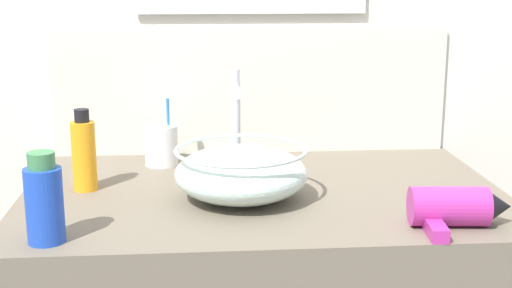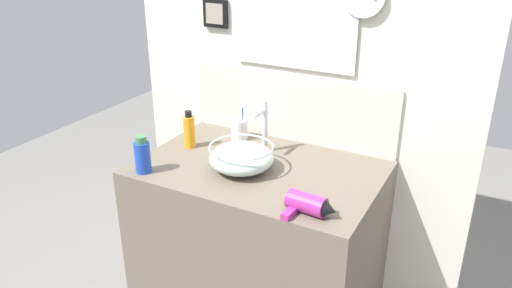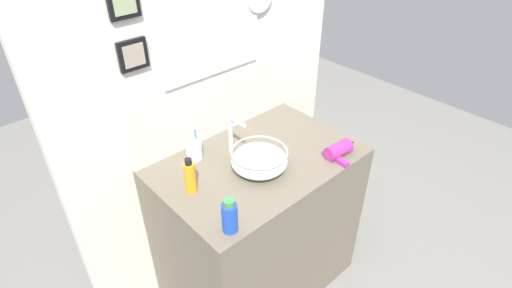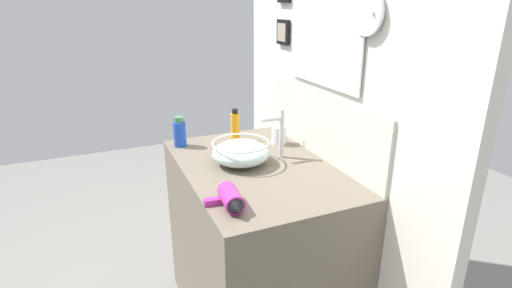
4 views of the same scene
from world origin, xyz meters
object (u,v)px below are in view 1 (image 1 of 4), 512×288
Objects in this scene: toothbrush_cup at (162,145)px; hair_drier at (457,208)px; glass_bowl_sink at (241,173)px; shampoo_bottle at (84,154)px; soap_dispenser at (44,201)px; faucet at (236,114)px.

hair_drier is at bearing -40.39° from toothbrush_cup.
glass_bowl_sink is 0.42m from hair_drier.
glass_bowl_sink is 1.55× the size of shampoo_bottle.
toothbrush_cup is at bearing 70.45° from soap_dispenser.
hair_drier is (0.38, -0.38, -0.10)m from faucet.
hair_drier is 0.72m from toothbrush_cup.
shampoo_bottle is (-0.15, -0.19, 0.03)m from toothbrush_cup.
glass_bowl_sink is 1.43× the size of hair_drier.
soap_dispenser is (-0.02, -0.30, -0.01)m from shampoo_bottle.
toothbrush_cup is (-0.17, 0.09, -0.09)m from faucet.
soap_dispenser is at bearing -94.11° from shampoo_bottle.
hair_drier is (0.38, -0.19, -0.02)m from glass_bowl_sink.
soap_dispenser is at bearing -149.35° from glass_bowl_sink.
toothbrush_cup is at bearing 153.13° from faucet.
glass_bowl_sink is at bearing 30.65° from soap_dispenser.
glass_bowl_sink is 1.69× the size of soap_dispenser.
shampoo_bottle is at bearing 163.91° from glass_bowl_sink.
toothbrush_cup is 1.03× the size of shampoo_bottle.
glass_bowl_sink is 1.50× the size of toothbrush_cup.
faucet is at bearing 17.49° from shampoo_bottle.
faucet reaches higher than glass_bowl_sink.
faucet reaches higher than soap_dispenser.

